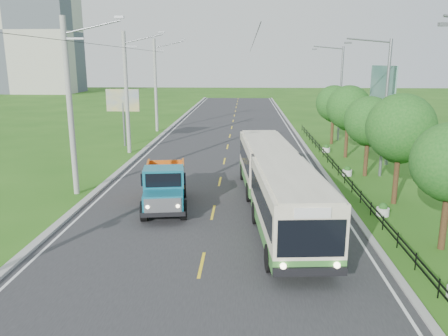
# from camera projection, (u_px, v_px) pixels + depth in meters

# --- Properties ---
(ground) EXTENTS (240.00, 240.00, 0.00)m
(ground) POSITION_uv_depth(u_px,v_px,m) (202.00, 265.00, 16.67)
(ground) COLOR #255815
(ground) RESTS_ON ground
(road) EXTENTS (14.00, 120.00, 0.02)m
(road) POSITION_uv_depth(u_px,v_px,m) (226.00, 156.00, 36.08)
(road) COLOR #28282B
(road) RESTS_ON ground
(curb_left) EXTENTS (0.40, 120.00, 0.15)m
(curb_left) POSITION_uv_depth(u_px,v_px,m) (139.00, 154.00, 36.41)
(curb_left) COLOR #9E9E99
(curb_left) RESTS_ON ground
(curb_right) EXTENTS (0.30, 120.00, 0.10)m
(curb_right) POSITION_uv_depth(u_px,v_px,m) (313.00, 156.00, 35.72)
(curb_right) COLOR #9E9E99
(curb_right) RESTS_ON ground
(edge_line_left) EXTENTS (0.12, 120.00, 0.00)m
(edge_line_left) POSITION_uv_depth(u_px,v_px,m) (146.00, 155.00, 36.39)
(edge_line_left) COLOR silver
(edge_line_left) RESTS_ON road
(edge_line_right) EXTENTS (0.12, 120.00, 0.00)m
(edge_line_right) POSITION_uv_depth(u_px,v_px,m) (306.00, 157.00, 35.75)
(edge_line_right) COLOR silver
(edge_line_right) RESTS_ON road
(centre_dash) EXTENTS (0.12, 2.20, 0.00)m
(centre_dash) POSITION_uv_depth(u_px,v_px,m) (202.00, 265.00, 16.66)
(centre_dash) COLOR yellow
(centre_dash) RESTS_ON road
(railing_right) EXTENTS (0.04, 40.00, 0.60)m
(railing_right) POSITION_uv_depth(u_px,v_px,m) (338.00, 171.00, 29.80)
(railing_right) COLOR black
(railing_right) RESTS_ON ground
(pole_near) EXTENTS (3.51, 0.32, 10.00)m
(pole_near) POSITION_uv_depth(u_px,v_px,m) (70.00, 107.00, 24.60)
(pole_near) COLOR gray
(pole_near) RESTS_ON ground
(pole_mid) EXTENTS (3.51, 0.32, 10.00)m
(pole_mid) POSITION_uv_depth(u_px,v_px,m) (127.00, 93.00, 36.24)
(pole_mid) COLOR gray
(pole_mid) RESTS_ON ground
(pole_far) EXTENTS (3.51, 0.32, 10.00)m
(pole_far) POSITION_uv_depth(u_px,v_px,m) (156.00, 85.00, 47.89)
(pole_far) COLOR gray
(pole_far) RESTS_ON ground
(tree_third) EXTENTS (3.60, 3.62, 6.00)m
(tree_third) POSITION_uv_depth(u_px,v_px,m) (401.00, 131.00, 23.16)
(tree_third) COLOR #382314
(tree_third) RESTS_ON ground
(tree_fourth) EXTENTS (3.24, 3.31, 5.40)m
(tree_fourth) POSITION_uv_depth(u_px,v_px,m) (369.00, 123.00, 29.07)
(tree_fourth) COLOR #382314
(tree_fourth) RESTS_ON ground
(tree_fifth) EXTENTS (3.48, 3.52, 5.80)m
(tree_fifth) POSITION_uv_depth(u_px,v_px,m) (349.00, 110.00, 34.83)
(tree_fifth) COLOR #382314
(tree_fifth) RESTS_ON ground
(tree_back) EXTENTS (3.30, 3.36, 5.50)m
(tree_back) POSITION_uv_depth(u_px,v_px,m) (334.00, 105.00, 40.70)
(tree_back) COLOR #382314
(tree_back) RESTS_ON ground
(streetlight_mid) EXTENTS (3.02, 0.20, 9.07)m
(streetlight_mid) POSITION_uv_depth(u_px,v_px,m) (383.00, 104.00, 28.59)
(streetlight_mid) COLOR slate
(streetlight_mid) RESTS_ON ground
(streetlight_far) EXTENTS (3.02, 0.20, 9.07)m
(streetlight_far) POSITION_uv_depth(u_px,v_px,m) (339.00, 90.00, 42.18)
(streetlight_far) COLOR slate
(streetlight_far) RESTS_ON ground
(planter_near) EXTENTS (0.64, 0.64, 0.67)m
(planter_near) POSITION_uv_depth(u_px,v_px,m) (383.00, 210.00, 22.01)
(planter_near) COLOR silver
(planter_near) RESTS_ON ground
(planter_mid) EXTENTS (0.64, 0.64, 0.67)m
(planter_mid) POSITION_uv_depth(u_px,v_px,m) (347.00, 172.00, 29.78)
(planter_mid) COLOR silver
(planter_mid) RESTS_ON ground
(planter_far) EXTENTS (0.64, 0.64, 0.67)m
(planter_far) POSITION_uv_depth(u_px,v_px,m) (326.00, 149.00, 37.54)
(planter_far) COLOR silver
(planter_far) RESTS_ON ground
(billboard_left) EXTENTS (3.00, 0.20, 5.20)m
(billboard_left) POSITION_uv_depth(u_px,v_px,m) (123.00, 104.00, 39.50)
(billboard_left) COLOR slate
(billboard_left) RESTS_ON ground
(billboard_right) EXTENTS (0.24, 6.00, 7.30)m
(billboard_right) POSITION_uv_depth(u_px,v_px,m) (382.00, 91.00, 34.23)
(billboard_right) COLOR slate
(billboard_right) RESTS_ON ground
(apartment_near) EXTENTS (28.00, 14.00, 30.00)m
(apartment_near) POSITION_uv_depth(u_px,v_px,m) (18.00, 31.00, 107.96)
(apartment_near) COLOR #B7B2A3
(apartment_near) RESTS_ON ground
(bus) EXTENTS (3.82, 15.82, 3.02)m
(bus) POSITION_uv_depth(u_px,v_px,m) (276.00, 179.00, 22.00)
(bus) COLOR #397B31
(bus) RESTS_ON ground
(dump_truck) EXTENTS (2.92, 5.89, 2.37)m
(dump_truck) POSITION_uv_depth(u_px,v_px,m) (165.00, 183.00, 22.98)
(dump_truck) COLOR #14667C
(dump_truck) RESTS_ON ground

